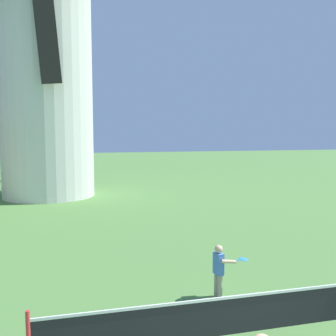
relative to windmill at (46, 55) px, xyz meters
name	(u,v)px	position (x,y,z in m)	size (l,w,h in m)	color
windmill	(46,55)	(0.00, 0.00, 0.00)	(10.35, 5.40, 15.87)	silver
tennis_net	(202,320)	(2.96, -15.94, -6.61)	(4.80, 0.06, 1.10)	red
player_far	(220,268)	(4.06, -13.88, -6.66)	(0.71, 0.38, 1.10)	#9E937F
parked_car_red	(41,168)	(-0.95, 7.43, -6.48)	(4.05, 2.20, 1.56)	red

